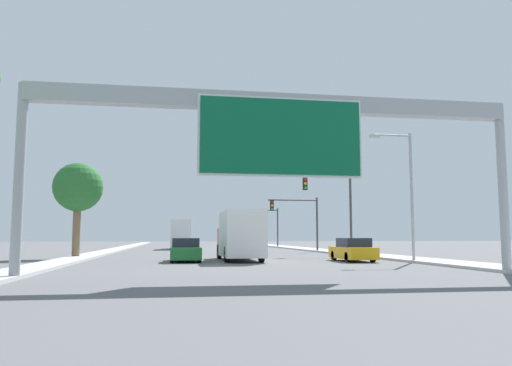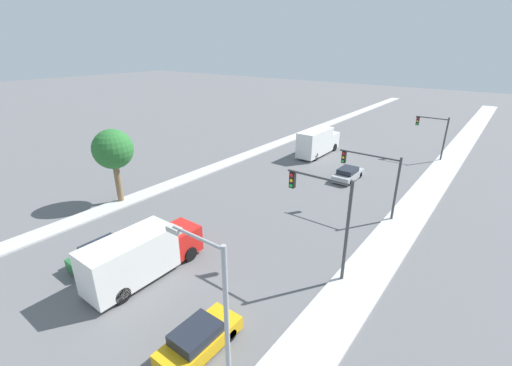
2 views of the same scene
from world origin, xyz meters
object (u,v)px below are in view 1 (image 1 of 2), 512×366
Objects in this scene: truck_box_primary at (240,236)px; street_lamp_right at (406,184)px; car_far_right at (243,244)px; palm_tree_background at (78,188)px; sign_gantry at (280,125)px; car_near_center at (185,250)px; traffic_light_near_intersection at (336,201)px; truck_box_secondary at (180,235)px; traffic_light_far_intersection at (269,221)px; car_far_center at (353,250)px; traffic_light_mid_block at (300,214)px.

truck_box_primary is 11.01m from street_lamp_right.
street_lamp_right is at bearing -76.64° from car_far_right.
palm_tree_background is (-11.22, 5.59, 3.47)m from truck_box_primary.
sign_gantry is 4.37× the size of car_near_center.
traffic_light_near_intersection is 0.97× the size of palm_tree_background.
street_lamp_right reaches higher than palm_tree_background.
sign_gantry reaches higher than truck_box_secondary.
car_near_center is 0.67× the size of palm_tree_background.
traffic_light_near_intersection is 1.22× the size of traffic_light_far_intersection.
palm_tree_background is (-14.72, -18.33, 4.42)m from car_far_right.
truck_box_secondary is 1.22× the size of traffic_light_near_intersection.
sign_gantry is 13.86m from car_near_center.
traffic_light_mid_block is (1.46, 19.17, 3.14)m from car_far_center.
truck_box_primary is 11.94m from traffic_light_near_intersection.
traffic_light_mid_block is at bearing 56.15° from car_near_center.
truck_box_secondary is at bearing 90.00° from car_near_center.
truck_box_secondary is at bearing 96.64° from truck_box_primary.
sign_gantry is 3.00× the size of traffic_light_near_intersection.
car_far_right is 24.20m from truck_box_primary.
traffic_light_mid_block is at bearing 94.22° from street_lamp_right.
traffic_light_mid_block is at bearing 74.31° from sign_gantry.
sign_gantry is 2.92× the size of palm_tree_background.
traffic_light_far_intersection reaches higher than car_far_right.
car_near_center is 3.65m from truck_box_primary.
truck_box_secondary is (-10.50, 31.88, 1.09)m from car_far_center.
traffic_light_mid_block reaches higher than car_near_center.
sign_gantry is 31.35m from traffic_light_mid_block.
traffic_light_near_intersection is at bearing 32.15° from car_near_center.
car_far_right is (3.50, 36.69, -5.44)m from sign_gantry.
car_far_right is 0.81× the size of traffic_light_far_intersection.
truck_box_primary is (3.50, 0.50, 0.91)m from car_near_center.
street_lamp_right reaches higher than car_far_right.
truck_box_primary is 19.41m from traffic_light_mid_block.
traffic_light_far_intersection is at bearing 89.98° from traffic_light_near_intersection.
car_far_center is 33.58m from truck_box_secondary.
car_far_right is at bearing 81.68° from truck_box_primary.
truck_box_primary is (-7.00, 1.83, 0.91)m from car_far_center.
traffic_light_mid_block reaches higher than car_far_center.
traffic_light_near_intersection is (12.46, 7.83, 3.83)m from car_near_center.
sign_gantry is 4.54× the size of car_far_right.
truck_box_secondary is at bearing 108.23° from car_far_center.
car_far_center is 25.99m from car_far_right.
traffic_light_near_intersection is 0.84× the size of street_lamp_right.
sign_gantry is 2.59× the size of truck_box_primary.
traffic_light_near_intersection reaches higher than traffic_light_mid_block.
traffic_light_mid_block reaches higher than truck_box_secondary.
car_far_center is 10.58m from car_near_center.
traffic_light_near_intersection is (8.96, 7.33, 2.92)m from truck_box_primary.
traffic_light_near_intersection is (12.46, -22.72, 2.74)m from truck_box_secondary.
truck_box_primary is at bearing -116.01° from traffic_light_mid_block.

